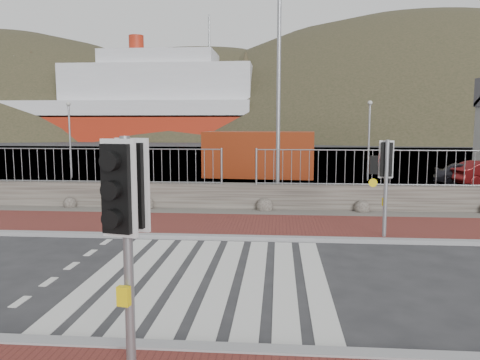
# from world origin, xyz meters

# --- Properties ---
(ground) EXTENTS (220.00, 220.00, 0.00)m
(ground) POSITION_xyz_m (0.00, 0.00, 0.00)
(ground) COLOR #28282B
(ground) RESTS_ON ground
(sidewalk_far) EXTENTS (40.00, 3.00, 0.08)m
(sidewalk_far) POSITION_xyz_m (0.00, 4.50, 0.04)
(sidewalk_far) COLOR maroon
(sidewalk_far) RESTS_ON ground
(kerb_near) EXTENTS (40.00, 0.25, 0.12)m
(kerb_near) POSITION_xyz_m (0.00, -3.00, 0.05)
(kerb_near) COLOR gray
(kerb_near) RESTS_ON ground
(kerb_far) EXTENTS (40.00, 0.25, 0.12)m
(kerb_far) POSITION_xyz_m (0.00, 3.00, 0.05)
(kerb_far) COLOR gray
(kerb_far) RESTS_ON ground
(zebra_crossing) EXTENTS (4.62, 5.60, 0.01)m
(zebra_crossing) POSITION_xyz_m (-0.00, 0.00, 0.01)
(zebra_crossing) COLOR silver
(zebra_crossing) RESTS_ON ground
(gravel_strip) EXTENTS (40.00, 1.50, 0.06)m
(gravel_strip) POSITION_xyz_m (0.00, 6.50, 0.03)
(gravel_strip) COLOR #59544C
(gravel_strip) RESTS_ON ground
(stone_wall) EXTENTS (40.00, 0.60, 0.90)m
(stone_wall) POSITION_xyz_m (0.00, 7.30, 0.45)
(stone_wall) COLOR #453F39
(stone_wall) RESTS_ON ground
(railing) EXTENTS (18.07, 0.07, 1.22)m
(railing) POSITION_xyz_m (0.00, 7.15, 1.82)
(railing) COLOR gray
(railing) RESTS_ON stone_wall
(quay) EXTENTS (120.00, 40.00, 0.50)m
(quay) POSITION_xyz_m (0.00, 27.90, 0.00)
(quay) COLOR #4C4C4F
(quay) RESTS_ON ground
(water) EXTENTS (220.00, 50.00, 0.05)m
(water) POSITION_xyz_m (0.00, 62.90, 0.00)
(water) COLOR #3F4C54
(water) RESTS_ON ground
(ferry) EXTENTS (50.00, 16.00, 20.00)m
(ferry) POSITION_xyz_m (-24.65, 67.90, 5.36)
(ferry) COLOR #9C2311
(ferry) RESTS_ON ground
(hills_backdrop) EXTENTS (254.00, 90.00, 100.00)m
(hills_backdrop) POSITION_xyz_m (6.74, 87.90, -23.05)
(hills_backdrop) COLOR #2C2E1B
(hills_backdrop) RESTS_ON ground
(traffic_signal_near) EXTENTS (0.46, 0.33, 2.89)m
(traffic_signal_near) POSITION_xyz_m (-0.35, -3.71, 2.08)
(traffic_signal_near) COLOR gray
(traffic_signal_near) RESTS_ON ground
(traffic_signal_far) EXTENTS (0.62, 0.25, 2.59)m
(traffic_signal_far) POSITION_xyz_m (4.08, 3.39, 1.87)
(traffic_signal_far) COLOR gray
(traffic_signal_far) RESTS_ON ground
(streetlight) EXTENTS (1.72, 0.61, 8.25)m
(streetlight) POSITION_xyz_m (1.47, 8.06, 4.64)
(streetlight) COLOR gray
(streetlight) RESTS_ON ground
(shipping_container) EXTENTS (6.17, 2.93, 2.50)m
(shipping_container) POSITION_xyz_m (0.28, 17.12, 1.25)
(shipping_container) COLOR maroon
(shipping_container) RESTS_ON ground
(car_a) EXTENTS (3.51, 2.23, 1.11)m
(car_a) POSITION_xyz_m (10.61, 14.55, 0.56)
(car_a) COLOR black
(car_a) RESTS_ON ground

